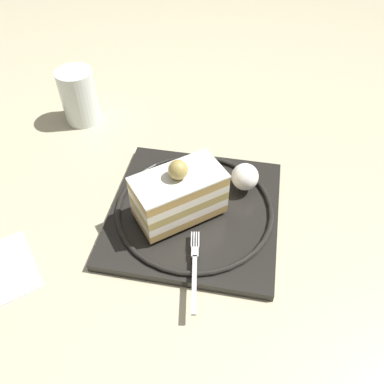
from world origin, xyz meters
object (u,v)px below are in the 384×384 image
at_px(drink_glass_near, 80,99).
at_px(folded_napkin, 10,266).
at_px(cake_slice, 179,194).
at_px(whipped_cream_dollop, 245,177).
at_px(fork, 195,268).
at_px(dessert_plate, 192,210).

height_order(drink_glass_near, folded_napkin, drink_glass_near).
relative_size(cake_slice, whipped_cream_dollop, 3.33).
bearing_deg(fork, dessert_plate, 12.70).
relative_size(cake_slice, fork, 1.14).
height_order(cake_slice, fork, cake_slice).
xyz_separation_m(dessert_plate, cake_slice, (-0.02, 0.02, 0.05)).
distance_m(whipped_cream_dollop, fork, 0.17).
xyz_separation_m(dessert_plate, folded_napkin, (-0.14, 0.23, -0.01)).
distance_m(dessert_plate, folded_napkin, 0.27).
distance_m(cake_slice, whipped_cream_dollop, 0.11).
bearing_deg(dessert_plate, whipped_cream_dollop, -52.51).
relative_size(cake_slice, folded_napkin, 1.30).
height_order(dessert_plate, fork, fork).
xyz_separation_m(drink_glass_near, folded_napkin, (-0.34, -0.03, -0.04)).
xyz_separation_m(whipped_cream_dollop, fork, (-0.16, 0.05, -0.02)).
height_order(fork, drink_glass_near, drink_glass_near).
bearing_deg(whipped_cream_dollop, dessert_plate, 127.49).
height_order(dessert_plate, folded_napkin, dessert_plate).
xyz_separation_m(fork, folded_napkin, (-0.03, 0.25, -0.02)).
xyz_separation_m(cake_slice, whipped_cream_dollop, (0.07, -0.09, -0.02)).
height_order(whipped_cream_dollop, folded_napkin, whipped_cream_dollop).
relative_size(whipped_cream_dollop, folded_napkin, 0.39).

